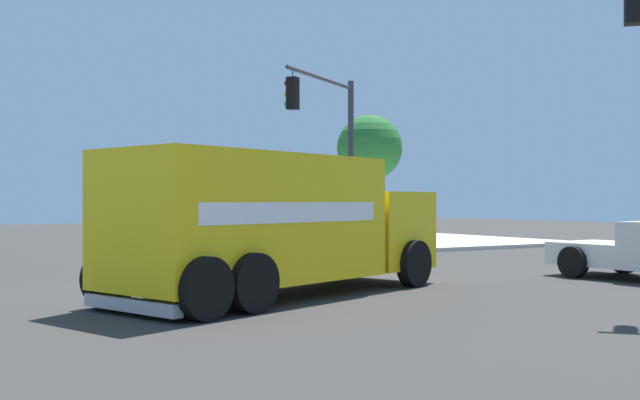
# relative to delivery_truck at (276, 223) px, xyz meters

# --- Properties ---
(ground_plane) EXTENTS (100.00, 100.00, 0.00)m
(ground_plane) POSITION_rel_delivery_truck_xyz_m (1.15, -0.79, -1.42)
(ground_plane) COLOR #33302D
(sidewalk_corner_near) EXTENTS (12.75, 12.75, 0.14)m
(sidewalk_corner_near) POSITION_rel_delivery_truck_xyz_m (-12.72, -14.66, -1.35)
(sidewalk_corner_near) COLOR beige
(sidewalk_corner_near) RESTS_ON ground
(delivery_truck) EXTENTS (7.92, 4.99, 2.71)m
(delivery_truck) POSITION_rel_delivery_truck_xyz_m (0.00, 0.00, 0.00)
(delivery_truck) COLOR yellow
(delivery_truck) RESTS_ON ground
(traffic_light_secondary) EXTENTS (3.97, 2.68, 5.85)m
(traffic_light_secondary) POSITION_rel_delivery_truck_xyz_m (-6.09, -7.82, 2.60)
(traffic_light_secondary) COLOR #38383D
(traffic_light_secondary) RESTS_ON sidewalk_corner_near
(pedestrian_near_corner) EXTENTS (0.40, 0.40, 1.60)m
(pedestrian_near_corner) POSITION_rel_delivery_truck_xyz_m (-13.87, -15.30, -0.38)
(pedestrian_near_corner) COLOR navy
(pedestrian_near_corner) RESTS_ON sidewalk_corner_near
(pedestrian_crossing) EXTENTS (0.23, 0.53, 1.56)m
(pedestrian_crossing) POSITION_rel_delivery_truck_xyz_m (-10.96, -18.46, -0.41)
(pedestrian_crossing) COLOR gray
(pedestrian_crossing) RESTS_ON sidewalk_corner_near
(picket_fence_run) EXTENTS (7.66, 0.05, 0.95)m
(picket_fence_run) POSITION_rel_delivery_truck_xyz_m (-12.72, -20.79, -0.80)
(picket_fence_run) COLOR silver
(picket_fence_run) RESTS_ON sidewalk_corner_near
(shade_tree_near) EXTENTS (3.22, 3.22, 5.94)m
(shade_tree_near) POSITION_rel_delivery_truck_xyz_m (-14.10, -17.32, 3.02)
(shade_tree_near) COLOR brown
(shade_tree_near) RESTS_ON sidewalk_corner_near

